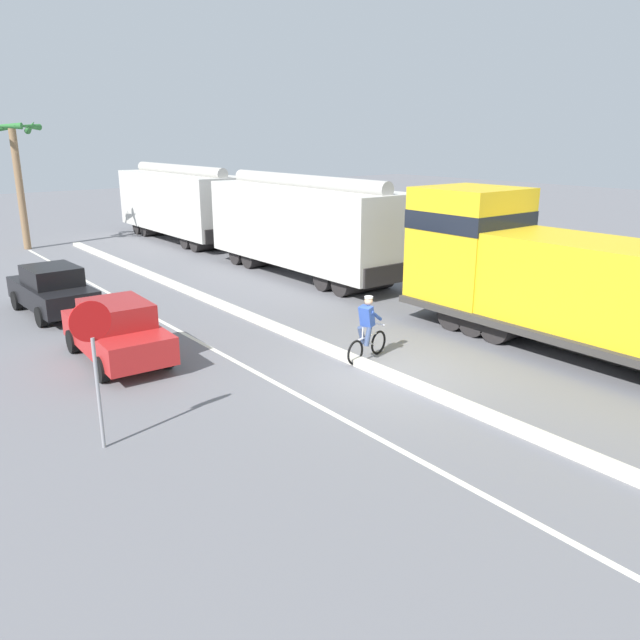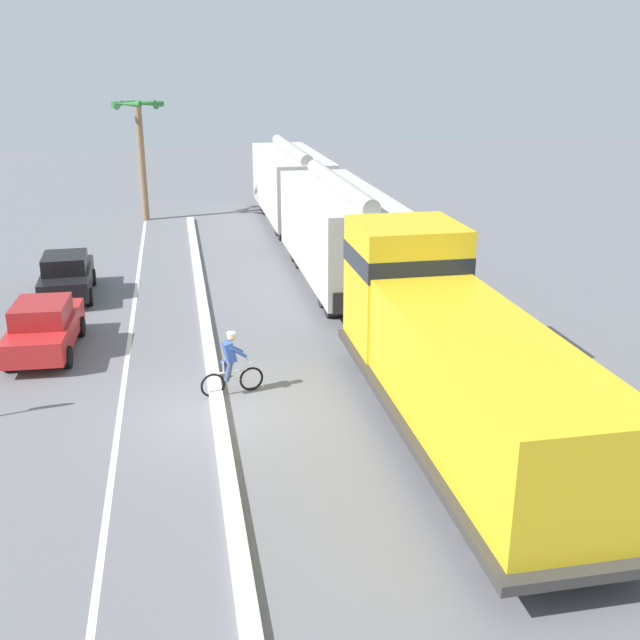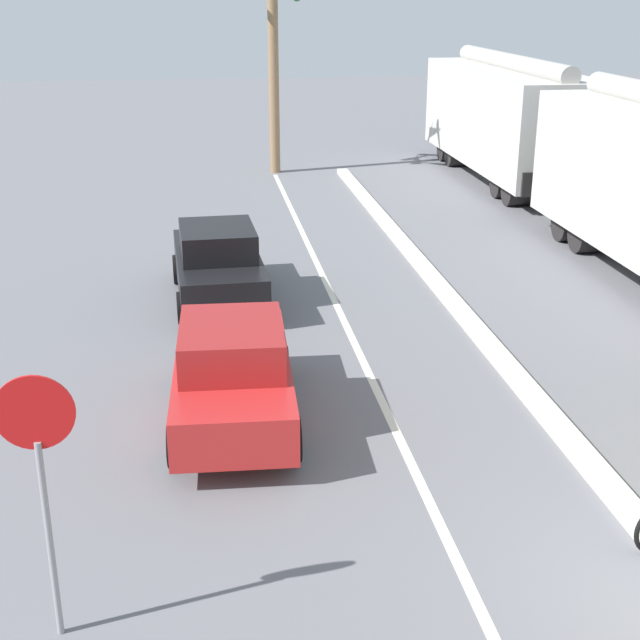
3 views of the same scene
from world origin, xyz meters
TOP-DOWN VIEW (x-y plane):
  - ground_plane at (0.00, 0.00)m, footprint 120.00×120.00m
  - median_curb at (0.00, 6.00)m, footprint 0.36×36.00m
  - lane_stripe at (-2.40, 6.00)m, footprint 0.14×36.00m
  - locomotive at (5.30, -1.72)m, footprint 3.10×11.61m
  - hopper_car_lead at (5.30, 10.44)m, footprint 2.90×10.60m
  - hopper_car_middle at (5.30, 22.04)m, footprint 2.90×10.60m
  - parked_car_red at (-4.77, 5.04)m, footprint 1.96×4.26m
  - parked_car_black at (-4.81, 10.75)m, footprint 1.98×4.27m
  - cyclist at (0.43, 1.07)m, footprint 1.68×0.56m
  - palm_tree_near at (-2.36, 24.49)m, footprint 2.74×2.79m

SIDE VIEW (x-z plane):
  - ground_plane at x=0.00m, z-range 0.00..0.00m
  - lane_stripe at x=-2.40m, z-range 0.00..0.01m
  - median_curb at x=0.00m, z-range 0.00..0.16m
  - parked_car_red at x=-4.77m, z-range 0.01..1.63m
  - parked_car_black at x=-4.81m, z-range 0.01..1.63m
  - cyclist at x=0.43m, z-range -0.04..1.67m
  - locomotive at x=5.30m, z-range -0.30..3.90m
  - hopper_car_lead at x=5.30m, z-range -0.01..4.17m
  - hopper_car_middle at x=5.30m, z-range -0.01..4.17m
  - palm_tree_near at x=-2.36m, z-range 1.59..8.11m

